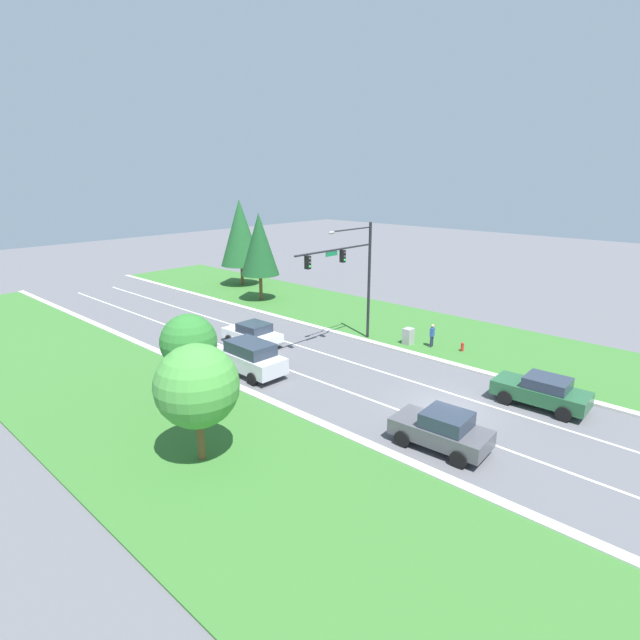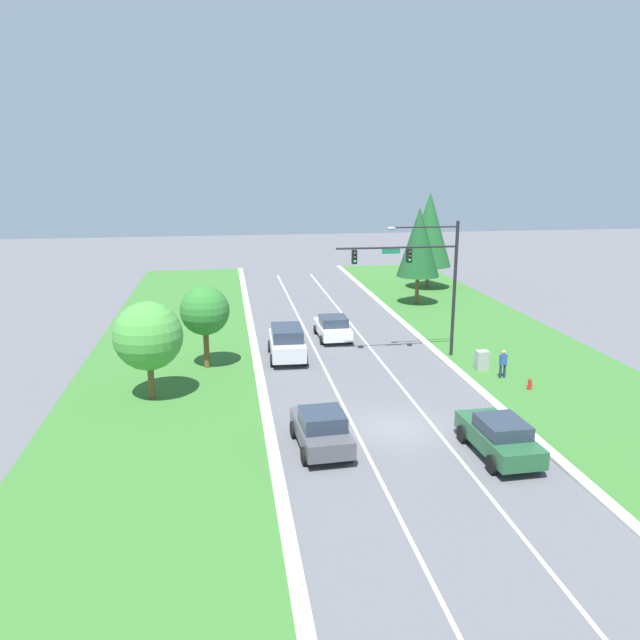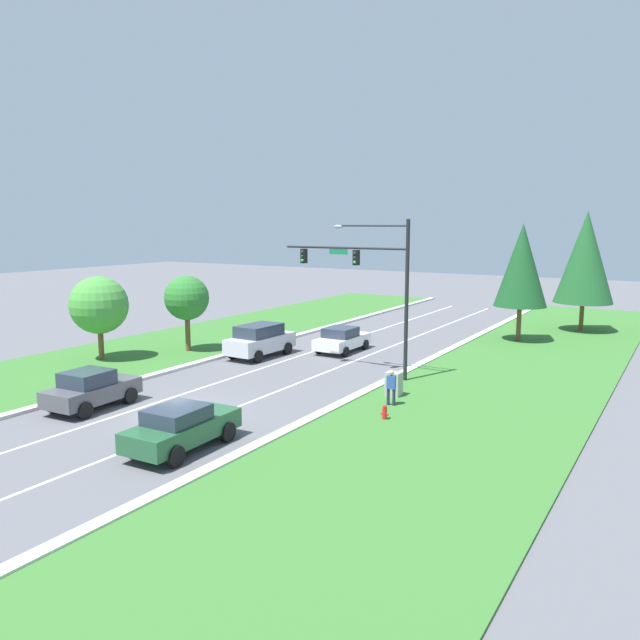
# 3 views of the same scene
# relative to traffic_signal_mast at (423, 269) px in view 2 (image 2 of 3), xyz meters

# --- Properties ---
(ground_plane) EXTENTS (160.00, 160.00, 0.00)m
(ground_plane) POSITION_rel_traffic_signal_mast_xyz_m (-4.33, -10.05, -5.52)
(ground_plane) COLOR #5B5B60
(curb_strip_right) EXTENTS (0.50, 90.00, 0.15)m
(curb_strip_right) POSITION_rel_traffic_signal_mast_xyz_m (1.32, -10.05, -5.45)
(curb_strip_right) COLOR beige
(curb_strip_right) RESTS_ON ground_plane
(curb_strip_left) EXTENTS (0.50, 90.00, 0.15)m
(curb_strip_left) POSITION_rel_traffic_signal_mast_xyz_m (-9.98, -10.05, -5.45)
(curb_strip_left) COLOR beige
(curb_strip_left) RESTS_ON ground_plane
(grass_verge_right) EXTENTS (10.00, 90.00, 0.08)m
(grass_verge_right) POSITION_rel_traffic_signal_mast_xyz_m (6.57, -10.05, -5.48)
(grass_verge_right) COLOR #38702D
(grass_verge_right) RESTS_ON ground_plane
(grass_verge_left) EXTENTS (10.00, 90.00, 0.08)m
(grass_verge_left) POSITION_rel_traffic_signal_mast_xyz_m (-15.23, -10.05, -5.48)
(grass_verge_left) COLOR #38702D
(grass_verge_left) RESTS_ON ground_plane
(lane_stripe_inner_left) EXTENTS (0.14, 81.00, 0.01)m
(lane_stripe_inner_left) POSITION_rel_traffic_signal_mast_xyz_m (-6.13, -10.05, -5.52)
(lane_stripe_inner_left) COLOR white
(lane_stripe_inner_left) RESTS_ON ground_plane
(lane_stripe_inner_right) EXTENTS (0.14, 81.00, 0.01)m
(lane_stripe_inner_right) POSITION_rel_traffic_signal_mast_xyz_m (-2.53, -10.05, -5.52)
(lane_stripe_inner_right) COLOR white
(lane_stripe_inner_right) RESTS_ON ground_plane
(traffic_signal_mast) EXTENTS (7.42, 0.41, 8.35)m
(traffic_signal_mast) POSITION_rel_traffic_signal_mast_xyz_m (0.00, 0.00, 0.00)
(traffic_signal_mast) COLOR black
(traffic_signal_mast) RESTS_ON ground_plane
(silver_suv) EXTENTS (2.30, 4.84, 2.01)m
(silver_suv) POSITION_rel_traffic_signal_mast_xyz_m (-8.10, 1.06, -4.47)
(silver_suv) COLOR silver
(silver_suv) RESTS_ON ground_plane
(forest_sedan) EXTENTS (2.21, 4.65, 1.65)m
(forest_sedan) POSITION_rel_traffic_signal_mast_xyz_m (-0.88, -13.35, -4.67)
(forest_sedan) COLOR #235633
(forest_sedan) RESTS_ON ground_plane
(white_sedan) EXTENTS (2.18, 4.42, 1.59)m
(white_sedan) POSITION_rel_traffic_signal_mast_xyz_m (-4.55, 5.04, -4.73)
(white_sedan) COLOR white
(white_sedan) RESTS_ON ground_plane
(graphite_sedan) EXTENTS (2.33, 4.31, 1.74)m
(graphite_sedan) POSITION_rel_traffic_signal_mast_xyz_m (-7.94, -11.62, -4.65)
(graphite_sedan) COLOR #4C4C51
(graphite_sedan) RESTS_ON ground_plane
(utility_cabinet) EXTENTS (0.70, 0.60, 1.20)m
(utility_cabinet) POSITION_rel_traffic_signal_mast_xyz_m (2.77, -2.99, -4.92)
(utility_cabinet) COLOR #9E9E99
(utility_cabinet) RESTS_ON ground_plane
(pedestrian) EXTENTS (0.41, 0.28, 1.69)m
(pedestrian) POSITION_rel_traffic_signal_mast_xyz_m (3.34, -4.52, -4.59)
(pedestrian) COLOR #232842
(pedestrian) RESTS_ON ground_plane
(fire_hydrant) EXTENTS (0.34, 0.20, 0.70)m
(fire_hydrant) POSITION_rel_traffic_signal_mast_xyz_m (3.96, -6.50, -5.18)
(fire_hydrant) COLOR red
(fire_hydrant) RESTS_ON ground_plane
(conifer_near_right_tree) EXTENTS (3.56, 3.56, 8.18)m
(conifer_near_right_tree) POSITION_rel_traffic_signal_mast_xyz_m (4.29, 14.35, -0.20)
(conifer_near_right_tree) COLOR brown
(conifer_near_right_tree) RESTS_ON ground_plane
(oak_near_left_tree) EXTENTS (3.43, 3.43, 5.08)m
(oak_near_left_tree) POSITION_rel_traffic_signal_mast_xyz_m (-15.56, -4.78, -2.17)
(oak_near_left_tree) COLOR brown
(oak_near_left_tree) RESTS_ON ground_plane
(conifer_far_right_tree) EXTENTS (4.29, 4.29, 9.09)m
(conifer_far_right_tree) POSITION_rel_traffic_signal_mast_xyz_m (7.35, 20.94, 0.12)
(conifer_far_right_tree) COLOR brown
(conifer_far_right_tree) RESTS_ON ground_plane
(oak_far_left_tree) EXTENTS (2.82, 2.82, 4.89)m
(oak_far_left_tree) POSITION_rel_traffic_signal_mast_xyz_m (-12.91, -0.17, -2.06)
(oak_far_left_tree) COLOR brown
(oak_far_left_tree) RESTS_ON ground_plane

